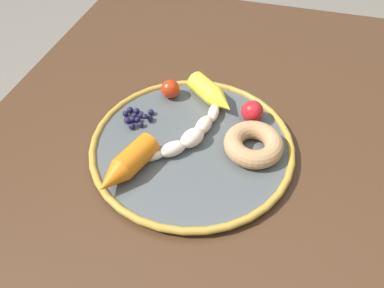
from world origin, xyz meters
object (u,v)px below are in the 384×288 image
(plate, at_px, (192,145))
(banana, at_px, (189,136))
(tomato_near, at_px, (170,89))
(blueberry_pile, at_px, (136,117))
(carrot_orange, at_px, (126,165))
(tomato_mid, at_px, (252,111))
(dining_table, at_px, (192,198))
(donut, at_px, (254,144))
(carrot_yellow, at_px, (212,94))

(plate, relative_size, banana, 2.01)
(tomato_near, bearing_deg, blueberry_pile, -26.09)
(carrot_orange, height_order, tomato_mid, same)
(dining_table, relative_size, tomato_mid, 30.24)
(donut, xyz_separation_m, blueberry_pile, (-0.02, -0.22, -0.01))
(carrot_yellow, bearing_deg, dining_table, 1.52)
(dining_table, xyz_separation_m, tomato_mid, (-0.13, 0.08, 0.12))
(blueberry_pile, distance_m, tomato_near, 0.09)
(carrot_yellow, bearing_deg, tomato_mid, 70.62)
(carrot_orange, height_order, blueberry_pile, carrot_orange)
(dining_table, distance_m, donut, 0.16)
(plate, xyz_separation_m, blueberry_pile, (-0.03, -0.11, 0.01))
(banana, height_order, tomato_near, tomato_near)
(dining_table, xyz_separation_m, tomato_near, (-0.15, -0.08, 0.12))
(plate, xyz_separation_m, carrot_yellow, (-0.12, 0.01, 0.02))
(dining_table, relative_size, banana, 6.99)
(donut, bearing_deg, banana, -85.92)
(carrot_orange, relative_size, carrot_yellow, 1.15)
(blueberry_pile, bearing_deg, banana, 76.28)
(carrot_yellow, bearing_deg, donut, 42.86)
(dining_table, height_order, carrot_orange, carrot_orange)
(dining_table, bearing_deg, carrot_orange, -61.79)
(carrot_orange, xyz_separation_m, tomato_mid, (-0.18, 0.17, -0.00))
(carrot_orange, bearing_deg, dining_table, 118.21)
(carrot_orange, distance_m, tomato_mid, 0.24)
(dining_table, relative_size, blueberry_pile, 20.89)
(dining_table, height_order, tomato_mid, tomato_mid)
(banana, distance_m, tomato_near, 0.13)
(carrot_yellow, bearing_deg, banana, -6.95)
(banana, bearing_deg, carrot_orange, -38.24)
(dining_table, relative_size, carrot_orange, 9.78)
(tomato_near, relative_size, tomato_mid, 0.90)
(plate, xyz_separation_m, tomato_mid, (-0.09, 0.09, 0.02))
(banana, relative_size, carrot_yellow, 1.61)
(banana, height_order, carrot_yellow, carrot_yellow)
(plate, relative_size, tomato_mid, 8.70)
(plate, distance_m, tomato_near, 0.14)
(dining_table, xyz_separation_m, carrot_yellow, (-0.16, -0.00, 0.12))
(carrot_yellow, xyz_separation_m, tomato_near, (0.00, -0.08, -0.00))
(blueberry_pile, relative_size, tomato_mid, 1.45)
(carrot_yellow, height_order, donut, carrot_yellow)
(tomato_near, bearing_deg, plate, 33.64)
(plate, bearing_deg, blueberry_pile, -105.24)
(blueberry_pile, height_order, tomato_mid, tomato_mid)
(donut, relative_size, tomato_mid, 2.48)
(tomato_mid, bearing_deg, donut, 11.33)
(carrot_orange, relative_size, tomato_mid, 3.09)
(dining_table, bearing_deg, blueberry_pile, -119.74)
(tomato_mid, bearing_deg, plate, -44.95)
(dining_table, xyz_separation_m, plate, (-0.04, -0.01, 0.10))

